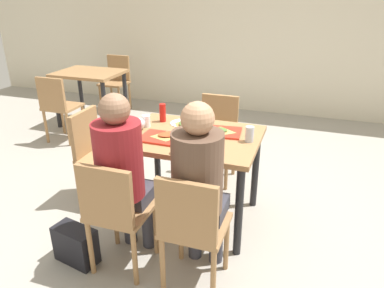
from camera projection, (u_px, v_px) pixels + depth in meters
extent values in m
cube|color=#9E998E|center=(192.00, 217.00, 3.23)|extent=(10.00, 10.00, 0.02)
cube|color=beige|center=(261.00, 21.00, 5.44)|extent=(10.00, 0.10, 2.80)
cube|color=#9E7247|center=(192.00, 137.00, 2.92)|extent=(1.08, 0.83, 0.04)
cylinder|color=black|center=(121.00, 190.00, 2.91)|extent=(0.06, 0.06, 0.73)
cylinder|color=black|center=(239.00, 212.00, 2.63)|extent=(0.06, 0.06, 0.73)
cylinder|color=black|center=(157.00, 155.00, 3.52)|extent=(0.06, 0.06, 0.73)
cylinder|color=black|center=(255.00, 170.00, 3.24)|extent=(0.06, 0.06, 0.73)
cube|color=#9E7247|center=(122.00, 210.00, 2.50)|extent=(0.40, 0.40, 0.03)
cube|color=#9E7247|center=(105.00, 196.00, 2.26)|extent=(0.38, 0.04, 0.40)
cylinder|color=#9E7247|center=(115.00, 220.00, 2.79)|extent=(0.04, 0.04, 0.44)
cylinder|color=#9E7247|center=(156.00, 229.00, 2.69)|extent=(0.04, 0.04, 0.44)
cylinder|color=#9E7247|center=(90.00, 247.00, 2.50)|extent=(0.04, 0.04, 0.44)
cylinder|color=#9E7247|center=(135.00, 258.00, 2.40)|extent=(0.04, 0.04, 0.44)
cube|color=#9E7247|center=(196.00, 225.00, 2.34)|extent=(0.40, 0.40, 0.03)
cube|color=#9E7247|center=(186.00, 212.00, 2.10)|extent=(0.38, 0.04, 0.40)
cylinder|color=#9E7247|center=(181.00, 234.00, 2.63)|extent=(0.04, 0.04, 0.44)
cylinder|color=#9E7247|center=(226.00, 244.00, 2.53)|extent=(0.04, 0.04, 0.44)
cylinder|color=#9E7247|center=(163.00, 265.00, 2.34)|extent=(0.04, 0.04, 0.44)
cylinder|color=#9E7247|center=(213.00, 278.00, 2.24)|extent=(0.04, 0.04, 0.44)
cube|color=#9E7247|center=(215.00, 139.00, 3.66)|extent=(0.40, 0.40, 0.03)
cube|color=#9E7247|center=(220.00, 114.00, 3.73)|extent=(0.38, 0.04, 0.40)
cylinder|color=#9E7247|center=(226.00, 170.00, 3.56)|extent=(0.04, 0.04, 0.44)
cylinder|color=#9E7247|center=(193.00, 165.00, 3.66)|extent=(0.04, 0.04, 0.44)
cylinder|color=#9E7247|center=(234.00, 156.00, 3.85)|extent=(0.04, 0.04, 0.44)
cylinder|color=#9E7247|center=(203.00, 152.00, 3.95)|extent=(0.04, 0.04, 0.44)
cube|color=#9E7247|center=(105.00, 157.00, 3.29)|extent=(0.40, 0.40, 0.03)
cube|color=#9E7247|center=(85.00, 132.00, 3.26)|extent=(0.04, 0.38, 0.40)
cylinder|color=#9E7247|center=(132.00, 174.00, 3.48)|extent=(0.04, 0.04, 0.44)
cylinder|color=#9E7247|center=(114.00, 191.00, 3.18)|extent=(0.04, 0.04, 0.44)
cylinder|color=#9E7247|center=(101.00, 169.00, 3.58)|extent=(0.04, 0.04, 0.44)
cylinder|color=#9E7247|center=(81.00, 185.00, 3.29)|extent=(0.04, 0.04, 0.44)
cylinder|color=#383842|center=(129.00, 216.00, 2.81)|extent=(0.10, 0.10, 0.47)
cylinder|color=#383842|center=(148.00, 220.00, 2.76)|extent=(0.10, 0.10, 0.47)
cube|color=#383842|center=(130.00, 193.00, 2.59)|extent=(0.32, 0.28, 0.10)
cylinder|color=maroon|center=(119.00, 160.00, 2.37)|extent=(0.32, 0.32, 0.52)
sphere|color=#8C664C|center=(114.00, 109.00, 2.23)|extent=(0.20, 0.20, 0.20)
cylinder|color=#383842|center=(195.00, 230.00, 2.65)|extent=(0.10, 0.10, 0.47)
cylinder|color=#383842|center=(216.00, 234.00, 2.60)|extent=(0.10, 0.10, 0.47)
cube|color=#383842|center=(202.00, 206.00, 2.43)|extent=(0.32, 0.28, 0.10)
cylinder|color=brown|center=(197.00, 173.00, 2.21)|extent=(0.32, 0.32, 0.52)
sphere|color=tan|center=(198.00, 119.00, 2.07)|extent=(0.20, 0.20, 0.20)
cube|color=red|center=(163.00, 138.00, 2.84)|extent=(0.36, 0.26, 0.02)
cube|color=red|center=(219.00, 132.00, 2.96)|extent=(0.38, 0.30, 0.02)
cylinder|color=white|center=(183.00, 123.00, 3.16)|extent=(0.22, 0.22, 0.01)
cylinder|color=white|center=(203.00, 148.00, 2.67)|extent=(0.22, 0.22, 0.01)
pyramid|color=tan|center=(166.00, 136.00, 2.85)|extent=(0.23, 0.20, 0.01)
ellipsoid|color=#B74723|center=(166.00, 134.00, 2.84)|extent=(0.16, 0.14, 0.01)
pyramid|color=tan|center=(219.00, 131.00, 2.95)|extent=(0.22, 0.17, 0.01)
ellipsoid|color=#4C7233|center=(219.00, 129.00, 2.94)|extent=(0.15, 0.12, 0.01)
pyramid|color=#C68C47|center=(185.00, 123.00, 3.12)|extent=(0.14, 0.22, 0.01)
ellipsoid|color=#4C7233|center=(185.00, 122.00, 3.12)|extent=(0.09, 0.16, 0.01)
pyramid|color=#DBAD60|center=(203.00, 146.00, 2.69)|extent=(0.28, 0.27, 0.01)
ellipsoid|color=#D8C67F|center=(203.00, 144.00, 2.68)|extent=(0.20, 0.19, 0.01)
cylinder|color=white|center=(202.00, 115.00, 3.21)|extent=(0.07, 0.07, 0.10)
cylinder|color=white|center=(180.00, 147.00, 2.58)|extent=(0.07, 0.07, 0.10)
cylinder|color=white|center=(146.00, 121.00, 3.07)|extent=(0.07, 0.07, 0.10)
cylinder|color=#B7BCC6|center=(250.00, 134.00, 2.77)|extent=(0.07, 0.07, 0.12)
cylinder|color=red|center=(163.00, 113.00, 3.18)|extent=(0.06, 0.06, 0.16)
sphere|color=silver|center=(139.00, 124.00, 3.01)|extent=(0.10, 0.10, 0.10)
cube|color=black|center=(76.00, 245.00, 2.64)|extent=(0.35, 0.22, 0.28)
cube|color=#9E7247|center=(89.00, 73.00, 5.11)|extent=(0.90, 0.70, 0.04)
cylinder|color=black|center=(57.00, 103.00, 5.12)|extent=(0.06, 0.06, 0.73)
cylinder|color=black|center=(105.00, 108.00, 4.89)|extent=(0.06, 0.06, 0.73)
cylinder|color=black|center=(81.00, 92.00, 5.63)|extent=(0.06, 0.06, 0.73)
cylinder|color=black|center=(125.00, 97.00, 5.40)|extent=(0.06, 0.06, 0.73)
cube|color=#9E7247|center=(63.00, 107.00, 4.66)|extent=(0.40, 0.40, 0.03)
cube|color=#9E7247|center=(51.00, 94.00, 4.42)|extent=(0.38, 0.04, 0.40)
cylinder|color=#9E7247|center=(63.00, 118.00, 4.95)|extent=(0.04, 0.04, 0.44)
cylinder|color=#9E7247|center=(84.00, 121.00, 4.85)|extent=(0.04, 0.04, 0.44)
cylinder|color=#9E7247|center=(46.00, 127.00, 4.66)|extent=(0.04, 0.04, 0.44)
cylinder|color=#9E7247|center=(68.00, 130.00, 4.56)|extent=(0.04, 0.04, 0.44)
cube|color=#9E7247|center=(114.00, 83.00, 5.79)|extent=(0.40, 0.40, 0.03)
cube|color=#9E7247|center=(119.00, 68.00, 5.86)|extent=(0.38, 0.04, 0.40)
cylinder|color=#9E7247|center=(120.00, 101.00, 5.68)|extent=(0.04, 0.04, 0.44)
cylinder|color=#9E7247|center=(101.00, 99.00, 5.79)|extent=(0.04, 0.04, 0.44)
cylinder|color=#9E7247|center=(130.00, 96.00, 5.98)|extent=(0.04, 0.04, 0.44)
cylinder|color=#9E7247|center=(112.00, 94.00, 6.08)|extent=(0.04, 0.04, 0.44)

